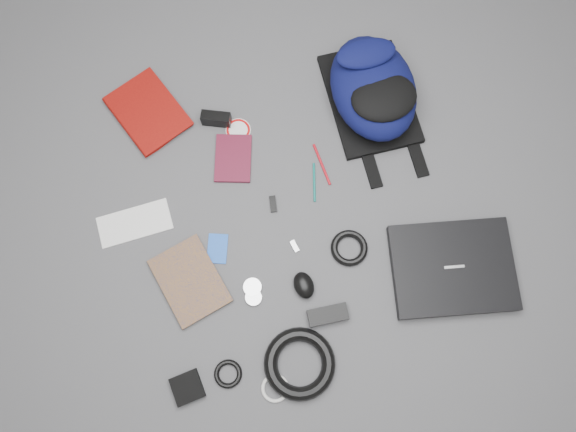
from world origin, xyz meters
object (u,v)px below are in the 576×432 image
object	(u,v)px
laptop	(453,268)
dvd_case	(233,158)
textbook_red	(124,129)
pouch	(187,388)
mouse	(304,285)
compact_camera	(216,119)
backpack	(373,88)
power_brick	(328,315)
comic_book	(164,295)

from	to	relation	value
laptop	dvd_case	xyz separation A→B (m)	(-0.55, 0.56, -0.01)
textbook_red	pouch	distance (m)	0.86
mouse	dvd_case	bearing A→B (deg)	98.61
laptop	compact_camera	world-z (taller)	compact_camera
compact_camera	mouse	distance (m)	0.62
backpack	pouch	bearing A→B (deg)	-135.53
laptop	power_brick	distance (m)	0.41
backpack	mouse	size ratio (longest dim) A/B	4.95
laptop	comic_book	bearing A→B (deg)	-179.00
laptop	comic_book	world-z (taller)	laptop
textbook_red	mouse	xyz separation A→B (m)	(0.41, -0.68, 0.01)
pouch	compact_camera	bearing A→B (deg)	68.40
comic_book	power_brick	bearing A→B (deg)	-37.03
textbook_red	compact_camera	size ratio (longest dim) A/B	2.72
mouse	laptop	bearing A→B (deg)	-13.25
backpack	mouse	bearing A→B (deg)	-123.81
textbook_red	pouch	world-z (taller)	textbook_red
comic_book	pouch	bearing A→B (deg)	-103.20
dvd_case	mouse	size ratio (longest dim) A/B	1.94
comic_book	dvd_case	world-z (taller)	comic_book
textbook_red	compact_camera	xyz separation A→B (m)	(0.30, -0.07, 0.01)
dvd_case	compact_camera	size ratio (longest dim) A/B	1.71
textbook_red	compact_camera	world-z (taller)	compact_camera
textbook_red	power_brick	distance (m)	0.90
power_brick	mouse	bearing A→B (deg)	117.17
dvd_case	comic_book	bearing A→B (deg)	-112.85
laptop	compact_camera	xyz separation A→B (m)	(-0.56, 0.70, 0.01)
laptop	mouse	bearing A→B (deg)	-177.68
textbook_red	compact_camera	distance (m)	0.31
dvd_case	pouch	size ratio (longest dim) A/B	1.92
comic_book	laptop	bearing A→B (deg)	-24.85
textbook_red	pouch	xyz separation A→B (m)	(-0.01, -0.86, -0.00)
laptop	mouse	world-z (taller)	mouse
dvd_case	compact_camera	xyz separation A→B (m)	(-0.02, 0.14, 0.02)
comic_book	compact_camera	distance (m)	0.60
compact_camera	power_brick	world-z (taller)	compact_camera
power_brick	backpack	bearing A→B (deg)	66.01
textbook_red	mouse	bearing A→B (deg)	-78.88
backpack	dvd_case	xyz separation A→B (m)	(-0.50, -0.06, -0.08)
laptop	backpack	bearing A→B (deg)	107.58
comic_book	dvd_case	distance (m)	0.49
pouch	mouse	bearing A→B (deg)	23.43
dvd_case	pouch	bearing A→B (deg)	-98.11
mouse	pouch	size ratio (longest dim) A/B	0.99
laptop	textbook_red	bearing A→B (deg)	151.69
power_brick	pouch	distance (m)	0.47
backpack	compact_camera	distance (m)	0.52
mouse	power_brick	world-z (taller)	mouse
dvd_case	power_brick	size ratio (longest dim) A/B	1.35
power_brick	comic_book	bearing A→B (deg)	161.38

